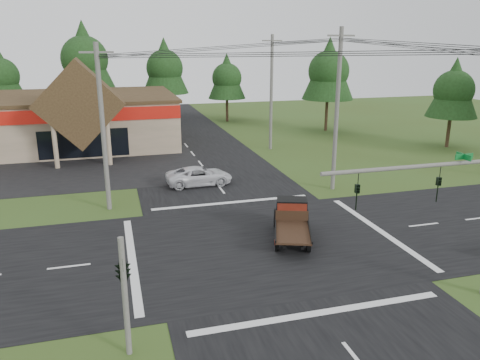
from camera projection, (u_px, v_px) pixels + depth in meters
name	position (u px, v px, depth m)	size (l,w,h in m)	color
ground	(264.00, 244.00, 25.26)	(120.00, 120.00, 0.00)	#384A1A
road_ns	(264.00, 244.00, 25.26)	(12.00, 120.00, 0.02)	black
road_ew	(264.00, 244.00, 25.26)	(120.00, 12.00, 0.02)	black
parking_apron	(34.00, 172.00, 39.18)	(28.00, 14.00, 0.02)	black
cvs_building	(27.00, 121.00, 47.72)	(30.40, 18.20, 9.19)	gray
traffic_signal_mast	(465.00, 201.00, 18.59)	(8.12, 0.24, 7.00)	#595651
traffic_signal_corner	(122.00, 260.00, 15.56)	(0.53, 2.48, 4.40)	#595651
utility_pole_nw	(103.00, 127.00, 29.05)	(2.00, 0.30, 10.50)	#595651
utility_pole_ne	(337.00, 110.00, 33.05)	(2.00, 0.30, 11.50)	#595651
utility_pole_n	(271.00, 92.00, 46.02)	(2.00, 0.30, 11.20)	#595651
tree_row_b	(0.00, 74.00, 56.97)	(5.60, 5.60, 10.10)	#332316
tree_row_c	(84.00, 57.00, 58.06)	(7.28, 7.28, 13.13)	#332316
tree_row_d	(165.00, 66.00, 61.95)	(6.16, 6.16, 11.11)	#332316
tree_row_e	(227.00, 77.00, 62.55)	(5.04, 5.04, 9.09)	#332316
tree_side_ne	(329.00, 69.00, 55.52)	(6.16, 6.16, 11.11)	#332316
tree_side_e_near	(454.00, 88.00, 46.89)	(5.04, 5.04, 9.09)	#332316
antique_flatbed_truck	(292.00, 222.00, 25.50)	(1.90, 4.98, 2.08)	#5C190D
white_pickup	(199.00, 176.00, 35.55)	(2.31, 5.01, 1.39)	silver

